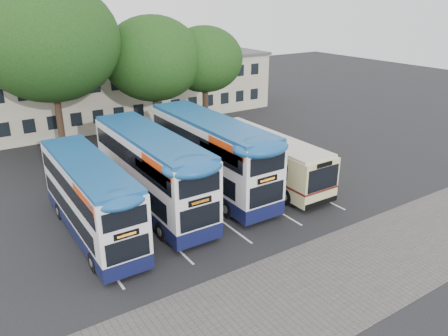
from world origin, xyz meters
name	(u,v)px	position (x,y,z in m)	size (l,w,h in m)	color
ground	(299,221)	(0.00, 0.00, 0.00)	(120.00, 120.00, 0.00)	black
paving_strip	(341,275)	(-2.00, -5.00, 0.01)	(40.00, 6.00, 0.01)	#595654
bay_lines	(199,204)	(-3.75, 5.00, 0.01)	(14.12, 11.00, 0.01)	silver
depot_building	(122,89)	(0.00, 26.99, 3.15)	(32.40, 8.40, 6.20)	#A59785
lamp_post	(207,74)	(6.00, 19.97, 5.08)	(0.25, 1.05, 9.06)	gray
tree_left	(49,41)	(-8.52, 17.86, 9.00)	(10.23, 10.23, 13.36)	black
tree_mid	(153,59)	(-0.57, 17.68, 7.23)	(8.18, 8.18, 10.72)	black
tree_right	(204,59)	(3.93, 16.95, 6.93)	(6.65, 6.65, 9.77)	black
bus_dd_left	(90,195)	(-10.29, 4.96, 2.32)	(2.45, 10.11, 4.21)	#10153D
bus_dd_mid	(151,168)	(-6.28, 6.11, 2.59)	(2.74, 11.30, 4.71)	#10153D
bus_dd_right	(210,152)	(-1.96, 6.49, 2.67)	(2.82, 11.63, 4.85)	#10153D
bus_single	(265,155)	(2.01, 5.83, 1.83)	(2.76, 10.85, 3.24)	beige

